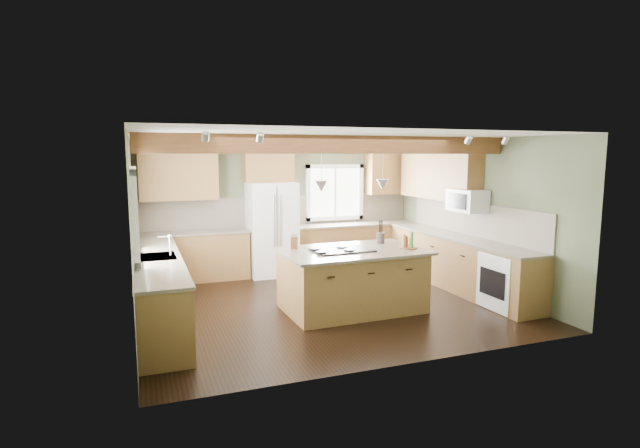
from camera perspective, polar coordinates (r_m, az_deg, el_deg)
name	(u,v)px	position (r m, az deg, el deg)	size (l,w,h in m)	color
floor	(325,303)	(8.00, 0.61, -8.99)	(5.60, 5.60, 0.00)	black
ceiling	(326,137)	(7.66, 0.64, 9.96)	(5.60, 5.60, 0.00)	silver
wall_back	(281,206)	(10.08, -4.45, 2.05)	(5.60, 5.60, 0.00)	#464D36
wall_left	(133,231)	(7.22, -20.61, -0.76)	(5.00, 5.00, 0.00)	#464D36
wall_right	(475,214)	(9.10, 17.34, 1.08)	(5.00, 5.00, 0.00)	#464D36
ceiling_beam	(337,145)	(7.23, 1.95, 9.05)	(5.55, 0.26, 0.26)	#572E18
soffit_trim	(282,144)	(9.93, -4.37, 9.12)	(5.55, 0.20, 0.10)	#572E18
backsplash_back	(281,211)	(10.08, -4.43, 1.53)	(5.58, 0.03, 0.58)	brown
backsplash_right	(473,219)	(9.14, 17.05, 0.55)	(0.03, 3.70, 0.58)	brown
base_cab_back_left	(193,257)	(9.58, -14.27, -3.68)	(2.02, 0.60, 0.88)	brown
counter_back_left	(193,233)	(9.50, -14.36, -0.97)	(2.06, 0.64, 0.04)	brown
base_cab_back_right	(354,246)	(10.43, 3.96, -2.52)	(2.62, 0.60, 0.88)	brown
counter_back_right	(355,224)	(10.36, 3.98, -0.02)	(2.66, 0.64, 0.04)	brown
base_cab_left	(159,290)	(7.45, -17.96, -7.15)	(0.60, 3.70, 0.88)	brown
counter_left	(157,258)	(7.34, -18.11, -3.68)	(0.64, 3.74, 0.04)	brown
base_cab_right	(457,263)	(9.10, 15.42, -4.34)	(0.60, 3.70, 0.88)	brown
counter_right	(458,237)	(9.01, 15.53, -1.48)	(0.64, 3.74, 0.04)	brown
upper_cab_back_left	(179,176)	(9.51, -15.86, 5.35)	(1.40, 0.35, 0.90)	brown
upper_cab_over_fridge	(268,164)	(9.78, -5.93, 6.84)	(0.96, 0.35, 0.70)	brown
upper_cab_right	(439,175)	(9.68, 13.41, 5.47)	(0.35, 2.20, 0.90)	brown
upper_cab_back_corner	(388,173)	(10.73, 7.73, 5.83)	(0.90, 0.35, 0.90)	brown
window_left	(133,212)	(7.24, -20.55, 1.26)	(0.04, 1.60, 1.05)	white
window_back	(335,192)	(10.41, 1.67, 3.64)	(1.10, 0.04, 1.00)	white
sink	(157,257)	(7.34, -18.12, -3.64)	(0.50, 0.65, 0.03)	#262628
faucet	(170,246)	(7.32, -16.76, -2.46)	(0.02, 0.02, 0.28)	#B2B2B7
dishwasher	(165,318)	(6.20, -17.34, -10.26)	(0.60, 0.60, 0.84)	white
oven	(508,281)	(8.10, 20.74, -6.14)	(0.60, 0.72, 0.84)	white
microwave	(467,201)	(8.90, 16.47, 2.59)	(0.40, 0.70, 0.38)	white
pendant_left	(321,186)	(7.14, 0.16, 4.33)	(0.18, 0.18, 0.16)	#B2B2B7
pendant_right	(383,185)	(7.57, 7.16, 4.48)	(0.18, 0.18, 0.16)	#B2B2B7
refrigerator	(272,229)	(9.69, -5.52, -0.59)	(0.90, 0.74, 1.80)	white
island	(352,281)	(7.56, 3.66, -6.54)	(1.99, 1.22, 0.88)	brown
island_top	(352,251)	(7.46, 3.69, -3.12)	(2.12, 1.35, 0.04)	brown
cooktop	(342,250)	(7.39, 2.54, -2.99)	(0.86, 0.57, 0.02)	black
knife_block	(294,243)	(7.52, -2.97, -2.18)	(0.11, 0.08, 0.18)	brown
utensil_crock	(381,238)	(8.04, 6.93, -1.60)	(0.13, 0.13, 0.17)	#413834
bottle_tray	(409,241)	(7.66, 10.08, -1.88)	(0.26, 0.26, 0.24)	brown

